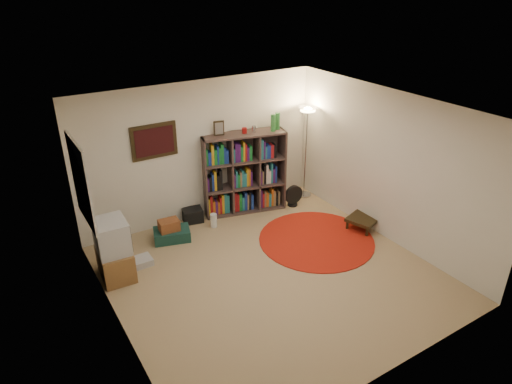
# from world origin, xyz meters

# --- Properties ---
(room) EXTENTS (4.54, 4.54, 2.54)m
(room) POSITION_xyz_m (-0.05, 0.05, 1.26)
(room) COLOR #9C815B
(room) RESTS_ON ground
(bookshelf) EXTENTS (1.58, 0.79, 1.83)m
(bookshelf) POSITION_xyz_m (0.69, 2.02, 0.74)
(bookshelf) COLOR #44312D
(bookshelf) RESTS_ON ground
(floor_lamp) EXTENTS (0.36, 0.36, 1.83)m
(floor_lamp) POSITION_xyz_m (2.05, 1.88, 1.52)
(floor_lamp) COLOR silver
(floor_lamp) RESTS_ON ground
(floor_fan) EXTENTS (0.37, 0.20, 0.42)m
(floor_fan) POSITION_xyz_m (1.59, 1.63, 0.21)
(floor_fan) COLOR black
(floor_fan) RESTS_ON ground
(tv_stand) EXTENTS (0.49, 0.66, 0.93)m
(tv_stand) POSITION_xyz_m (-1.98, 1.18, 0.45)
(tv_stand) COLOR brown
(tv_stand) RESTS_ON ground
(dvd_box) EXTENTS (0.33, 0.28, 0.11)m
(dvd_box) POSITION_xyz_m (-1.58, 1.28, 0.05)
(dvd_box) COLOR #B9B9BE
(dvd_box) RESTS_ON ground
(suitcase) EXTENTS (0.68, 0.54, 0.19)m
(suitcase) POSITION_xyz_m (-0.88, 1.71, 0.10)
(suitcase) COLOR #13352E
(suitcase) RESTS_ON ground
(wicker_basket) EXTENTS (0.35, 0.26, 0.19)m
(wicker_basket) POSITION_xyz_m (-0.92, 1.71, 0.29)
(wicker_basket) COLOR brown
(wicker_basket) RESTS_ON suitcase
(duffel_bag) EXTENTS (0.40, 0.36, 0.24)m
(duffel_bag) POSITION_xyz_m (-0.31, 2.11, 0.12)
(duffel_bag) COLOR black
(duffel_bag) RESTS_ON ground
(paper_towel) EXTENTS (0.13, 0.13, 0.25)m
(paper_towel) POSITION_xyz_m (-0.09, 1.72, 0.12)
(paper_towel) COLOR silver
(paper_towel) RESTS_ON ground
(red_rug) EXTENTS (1.95, 1.95, 0.02)m
(red_rug) POSITION_xyz_m (1.18, 0.40, 0.01)
(red_rug) COLOR maroon
(red_rug) RESTS_ON ground
(side_table) EXTENTS (0.60, 0.60, 0.22)m
(side_table) POSITION_xyz_m (2.10, 0.27, 0.18)
(side_table) COLOR black
(side_table) RESTS_ON ground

